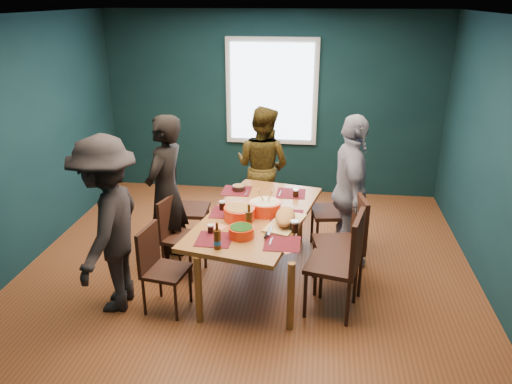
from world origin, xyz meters
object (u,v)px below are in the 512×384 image
person_near_left (108,225)px  chair_left_mid (177,230)px  bowl_herbs (241,231)px  chair_right_mid (348,236)px  bowl_dumpling (265,207)px  cutting_board (285,218)px  dining_table (257,220)px  chair_left_near (158,262)px  chair_left_far (180,202)px  chair_right_near (343,257)px  person_far_left (166,192)px  chair_right_far (341,204)px  person_back (263,166)px  person_right (351,192)px  bowl_salad (239,213)px

person_near_left → chair_left_mid: bearing=146.2°
chair_left_mid → bowl_herbs: size_ratio=3.52×
chair_left_mid → chair_right_mid: bearing=11.8°
bowl_dumpling → cutting_board: bowl_dumpling is taller
dining_table → person_near_left: size_ratio=1.21×
chair_left_near → chair_right_mid: bearing=28.1°
chair_left_far → person_near_left: size_ratio=0.59×
chair_left_far → chair_left_near: chair_left_far is taller
chair_right_near → person_far_left: 2.07m
chair_left_mid → person_far_left: person_far_left is taller
chair_left_near → person_near_left: (-0.45, -0.01, 0.37)m
chair_right_far → cutting_board: (-0.59, -0.93, 0.20)m
dining_table → person_back: bearing=106.0°
dining_table → chair_right_far: (0.90, 0.73, -0.07)m
person_right → cutting_board: 0.94m
chair_right_far → cutting_board: 1.12m
bowl_herbs → cutting_board: cutting_board is taller
chair_left_near → chair_right_far: chair_right_far is taller
chair_right_near → bowl_dumpling: 1.03m
chair_right_mid → chair_right_near: size_ratio=0.99×
chair_right_far → bowl_salad: size_ratio=3.22×
chair_left_mid → chair_right_mid: chair_right_mid is taller
person_far_left → chair_left_mid: bearing=50.1°
chair_left_near → cutting_board: 1.31m
chair_left_near → cutting_board: size_ratio=1.23×
chair_right_near → bowl_dumpling: size_ratio=3.16×
person_far_left → person_near_left: 0.94m
bowl_salad → bowl_herbs: 0.40m
person_back → person_right: bearing=162.9°
person_near_left → cutting_board: bearing=105.2°
chair_right_mid → person_right: person_right is taller
chair_right_far → person_right: bearing=-83.7°
chair_left_far → bowl_salad: (0.83, -0.70, 0.21)m
bowl_herbs → dining_table: bearing=81.9°
chair_left_near → chair_right_near: 1.76m
person_far_left → person_right: bearing=109.1°
chair_left_far → cutting_board: bearing=-33.0°
dining_table → bowl_dumpling: size_ratio=6.36×
dining_table → person_near_left: (-1.31, -0.72, 0.20)m
chair_left_near → person_far_left: (-0.17, 0.89, 0.36)m
person_back → bowl_herbs: size_ratio=6.48×
chair_left_mid → person_far_left: size_ratio=0.50×
chair_left_far → dining_table: bearing=-32.0°
person_near_left → chair_left_near: bearing=88.7°
bowl_salad → bowl_herbs: (0.08, -0.39, -0.01)m
bowl_herbs → person_right: bearing=43.0°
chair_right_mid → chair_left_mid: bearing=165.6°
dining_table → person_right: size_ratio=1.21×
chair_left_far → chair_right_near: bearing=-33.6°
chair_right_near → bowl_herbs: bearing=-169.1°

